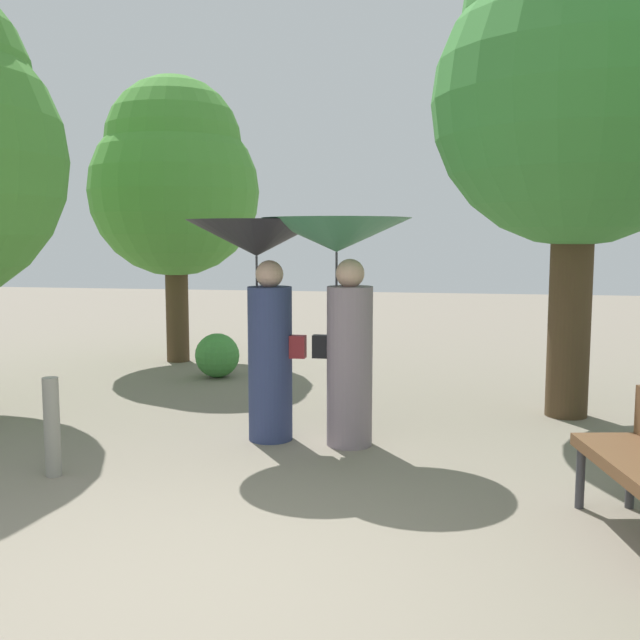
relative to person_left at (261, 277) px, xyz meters
The scene contains 7 objects.
ground_plane 3.13m from the person_left, 80.83° to the right, with size 40.00×40.00×0.00m, color gray.
person_left is the anchor object (origin of this frame).
person_right 0.72m from the person_left, ahead, with size 1.29×1.29×1.98m.
tree_near_right 3.70m from the person_left, 26.02° to the left, with size 2.84×2.84×5.11m.
tree_mid_left 4.55m from the person_left, 121.11° to the left, with size 2.41×2.41×4.07m.
bush_path_right 3.21m from the person_left, 116.07° to the left, with size 0.57×0.57×0.57m, color #428C3D.
path_marker_post 2.13m from the person_left, 135.31° to the right, with size 0.12×0.12×0.76m, color gray.
Camera 1 is at (1.24, -3.53, 1.83)m, focal length 41.09 mm.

